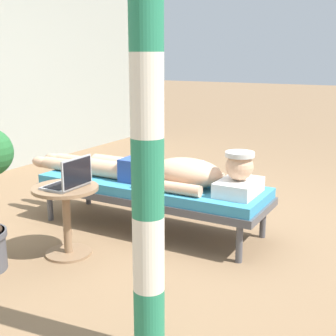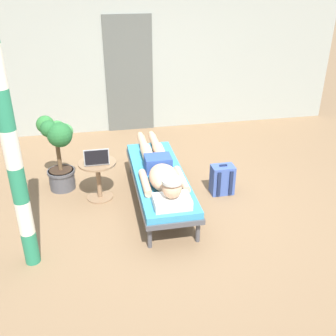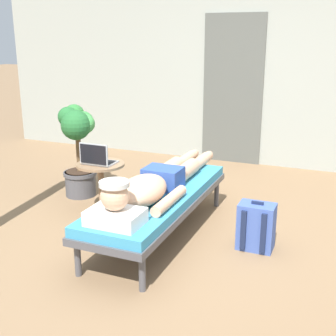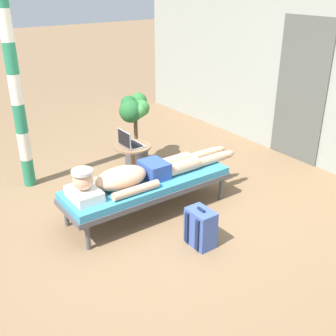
{
  "view_description": "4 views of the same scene",
  "coord_description": "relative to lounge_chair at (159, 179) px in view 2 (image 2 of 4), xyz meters",
  "views": [
    {
      "loc": [
        -3.4,
        -1.81,
        1.45
      ],
      "look_at": [
        0.02,
        0.1,
        0.49
      ],
      "focal_mm": 49.8,
      "sensor_mm": 36.0,
      "label": 1
    },
    {
      "loc": [
        -0.94,
        -4.18,
        2.73
      ],
      "look_at": [
        -0.11,
        0.02,
        0.55
      ],
      "focal_mm": 42.24,
      "sensor_mm": 36.0,
      "label": 2
    },
    {
      "loc": [
        1.32,
        -3.23,
        1.74
      ],
      "look_at": [
        -0.13,
        0.21,
        0.62
      ],
      "focal_mm": 47.35,
      "sensor_mm": 36.0,
      "label": 3
    },
    {
      "loc": [
        3.36,
        -2.11,
        2.51
      ],
      "look_at": [
        -0.21,
        0.44,
        0.47
      ],
      "focal_mm": 44.28,
      "sensor_mm": 36.0,
      "label": 4
    }
  ],
  "objects": [
    {
      "name": "house_door_panel",
      "position": [
        -0.06,
        2.66,
        0.67
      ],
      "size": [
        0.84,
        0.03,
        2.04
      ],
      "primitive_type": "cube",
      "color": "#545651",
      "rests_on": "ground"
    },
    {
      "name": "lounge_chair",
      "position": [
        0.0,
        0.0,
        0.0
      ],
      "size": [
        0.64,
        1.99,
        0.42
      ],
      "color": "#4C4C51",
      "rests_on": "ground"
    },
    {
      "name": "ground_plane",
      "position": [
        0.19,
        -0.15,
        -0.35
      ],
      "size": [
        40.0,
        40.0,
        0.0
      ],
      "primitive_type": "plane",
      "color": "#846647"
    },
    {
      "name": "backpack",
      "position": [
        0.86,
        0.08,
        -0.15
      ],
      "size": [
        0.3,
        0.26,
        0.42
      ],
      "color": "#3F59A5",
      "rests_on": "ground"
    },
    {
      "name": "porch_post",
      "position": [
        -1.49,
        -0.89,
        0.93
      ],
      "size": [
        0.15,
        0.15,
        2.56
      ],
      "color": "#267F59",
      "rests_on": "ground"
    },
    {
      "name": "potted_plant",
      "position": [
        -1.24,
        0.6,
        0.28
      ],
      "size": [
        0.47,
        0.53,
        1.01
      ],
      "color": "#4C4C51",
      "rests_on": "ground"
    },
    {
      "name": "laptop",
      "position": [
        -0.76,
        0.21,
        0.24
      ],
      "size": [
        0.31,
        0.24,
        0.23
      ],
      "color": "#A5A8AD",
      "rests_on": "side_table"
    },
    {
      "name": "house_wall_back",
      "position": [
        -0.0,
        2.77,
        1.0
      ],
      "size": [
        7.6,
        0.2,
        2.7
      ],
      "primitive_type": "cube",
      "color": "#999E93",
      "rests_on": "ground"
    },
    {
      "name": "person_reclining",
      "position": [
        -0.0,
        -0.11,
        0.17
      ],
      "size": [
        0.53,
        2.17,
        0.33
      ],
      "color": "white",
      "rests_on": "lounge_chair"
    },
    {
      "name": "side_table",
      "position": [
        -0.76,
        0.26,
        0.01
      ],
      "size": [
        0.48,
        0.48,
        0.52
      ],
      "color": "#8C6B4C",
      "rests_on": "ground"
    }
  ]
}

